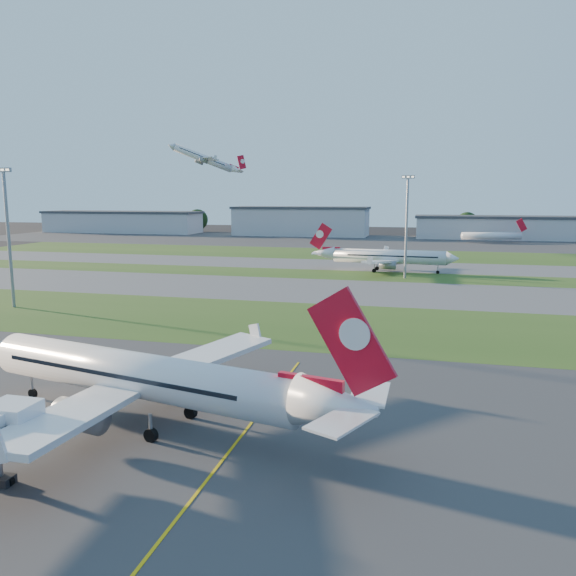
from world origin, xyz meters
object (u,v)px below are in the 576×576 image
(airliner_parked, at_px, (140,377))
(light_mast_centre, at_px, (407,220))
(mini_jet_near, at_px, (492,236))
(airliner_taxiing, at_px, (387,257))
(light_mast_west, at_px, (8,228))

(airliner_parked, relative_size, light_mast_centre, 1.55)
(airliner_parked, height_order, mini_jet_near, airliner_parked)
(airliner_taxiing, bearing_deg, light_mast_centre, 117.83)
(airliner_taxiing, bearing_deg, airliner_parked, 85.88)
(airliner_taxiing, xyz_separation_m, light_mast_centre, (5.25, -11.54, 10.66))
(airliner_parked, relative_size, mini_jet_near, 1.41)
(airliner_taxiing, bearing_deg, mini_jet_near, -106.06)
(airliner_parked, xyz_separation_m, mini_jet_near, (53.06, 220.33, -1.16))
(airliner_parked, bearing_deg, light_mast_centre, 91.27)
(airliner_taxiing, distance_m, light_mast_centre, 16.57)
(light_mast_west, relative_size, light_mast_centre, 1.00)
(airliner_taxiing, height_order, light_mast_centre, light_mast_centre)
(mini_jet_near, height_order, light_mast_west, light_mast_west)
(airliner_taxiing, distance_m, light_mast_west, 94.17)
(airliner_taxiing, height_order, mini_jet_near, airliner_taxiing)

